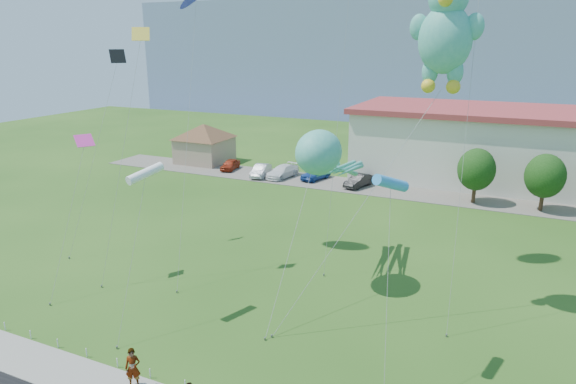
% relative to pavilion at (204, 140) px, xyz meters
% --- Properties ---
extents(ground, '(160.00, 160.00, 0.00)m').
position_rel_pavilion_xyz_m(ground, '(24.00, -38.00, -3.02)').
color(ground, '#254C15').
rests_on(ground, ground).
extents(parking_strip, '(70.00, 6.00, 0.06)m').
position_rel_pavilion_xyz_m(parking_strip, '(24.00, -3.00, -2.99)').
color(parking_strip, '#59544C').
rests_on(parking_strip, ground).
extents(hill_ridge, '(160.00, 50.00, 25.00)m').
position_rel_pavilion_xyz_m(hill_ridge, '(24.00, 82.00, 9.48)').
color(hill_ridge, '#7486A1').
rests_on(hill_ridge, ground).
extents(pavilion, '(9.20, 9.20, 5.00)m').
position_rel_pavilion_xyz_m(pavilion, '(0.00, 0.00, 0.00)').
color(pavilion, tan).
rests_on(pavilion, ground).
extents(rope_fence, '(26.05, 0.05, 0.50)m').
position_rel_pavilion_xyz_m(rope_fence, '(24.00, -39.30, -2.77)').
color(rope_fence, white).
rests_on(rope_fence, ground).
extents(tree_near, '(3.60, 3.60, 5.47)m').
position_rel_pavilion_xyz_m(tree_near, '(34.00, -4.00, 0.36)').
color(tree_near, '#3F2B19').
rests_on(tree_near, ground).
extents(tree_mid, '(3.60, 3.60, 5.47)m').
position_rel_pavilion_xyz_m(tree_mid, '(40.00, -4.00, 0.36)').
color(tree_mid, '#3F2B19').
rests_on(tree_mid, ground).
extents(pedestrian_left, '(0.83, 0.73, 1.91)m').
position_rel_pavilion_xyz_m(pedestrian_left, '(22.80, -40.16, -1.97)').
color(pedestrian_left, gray).
rests_on(pedestrian_left, sidewalk).
extents(parked_car_red, '(2.02, 3.90, 1.27)m').
position_rel_pavilion_xyz_m(parked_car_red, '(5.28, -2.39, -2.33)').
color(parked_car_red, maroon).
rests_on(parked_car_red, parking_strip).
extents(parked_car_silver, '(2.18, 4.41, 1.39)m').
position_rel_pavilion_xyz_m(parked_car_silver, '(10.25, -3.72, -2.27)').
color(parked_car_silver, '#B4B4BB').
rests_on(parked_car_silver, parking_strip).
extents(parked_car_white, '(2.86, 5.15, 1.41)m').
position_rel_pavilion_xyz_m(parked_car_white, '(12.76, -3.08, -2.26)').
color(parked_car_white, white).
rests_on(parked_car_white, parking_strip).
extents(parked_car_blue, '(2.77, 4.57, 1.45)m').
position_rel_pavilion_xyz_m(parked_car_blue, '(16.62, -2.27, -2.24)').
color(parked_car_blue, '#1A4193').
rests_on(parked_car_blue, parking_strip).
extents(parked_car_black, '(2.48, 4.35, 1.36)m').
position_rel_pavilion_xyz_m(parked_car_black, '(22.02, -3.21, -2.29)').
color(parked_car_black, black).
rests_on(parked_car_black, parking_strip).
extents(octopus_kite, '(2.76, 14.04, 10.17)m').
position_rel_pavilion_xyz_m(octopus_kite, '(26.45, -25.57, 5.05)').
color(octopus_kite, teal).
rests_on(octopus_kite, ground).
extents(teddy_bear_kite, '(8.61, 8.96, 18.72)m').
position_rel_pavilion_xyz_m(teddy_bear_kite, '(33.30, -26.12, 12.80)').
color(teddy_bear_kite, teal).
rests_on(teddy_bear_kite, ground).
extents(small_kite_black, '(1.98, 6.18, 14.68)m').
position_rel_pavilion_xyz_m(small_kite_black, '(9.65, -25.91, 9.42)').
color(small_kite_black, black).
rests_on(small_kite_black, ground).
extents(small_kite_pink, '(1.51, 5.53, 9.63)m').
position_rel_pavilion_xyz_m(small_kite_pink, '(12.24, -31.95, 5.22)').
color(small_kite_pink, '#D8309D').
rests_on(small_kite_pink, ground).
extents(small_kite_cyan, '(1.51, 5.34, 9.69)m').
position_rel_pavilion_xyz_m(small_kite_cyan, '(32.60, -33.68, 6.16)').
color(small_kite_cyan, '#3191DD').
rests_on(small_kite_cyan, ground).
extents(small_kite_yellow, '(1.57, 5.34, 16.18)m').
position_rel_pavilion_xyz_m(small_kite_yellow, '(14.81, -29.15, 10.64)').
color(small_kite_yellow, gold).
rests_on(small_kite_yellow, ground).
extents(small_kite_white, '(0.96, 5.16, 8.82)m').
position_rel_pavilion_xyz_m(small_kite_white, '(19.21, -34.15, 5.30)').
color(small_kite_white, white).
rests_on(small_kite_white, ground).
extents(small_kite_blue, '(3.88, 8.74, 19.14)m').
position_rel_pavilion_xyz_m(small_kite_blue, '(16.08, -23.94, 14.95)').
color(small_kite_blue, '#2C2AEF').
rests_on(small_kite_blue, ground).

